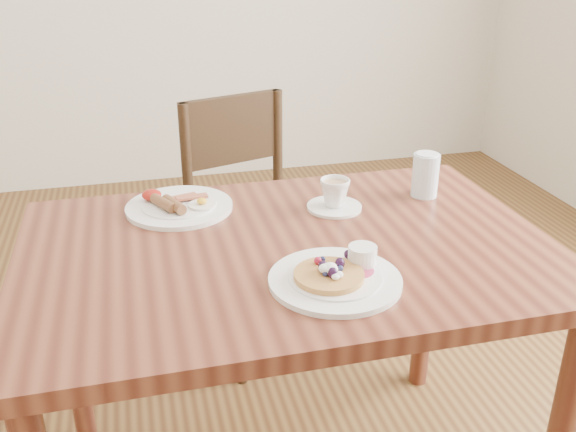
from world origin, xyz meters
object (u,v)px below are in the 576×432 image
Objects in this scene: dining_table at (288,282)px; breakfast_plate at (178,205)px; pancake_plate at (337,276)px; chair_far at (252,213)px; water_glass at (425,175)px; teacup_saucer at (335,196)px.

breakfast_plate reaches higher than dining_table.
dining_table is 0.23m from pancake_plate.
chair_far reaches higher than water_glass.
teacup_saucer is at bearing -174.60° from water_glass.
teacup_saucer is (0.39, -0.09, 0.02)m from breakfast_plate.
breakfast_plate is (-0.28, 0.45, -0.00)m from pancake_plate.
pancake_plate is at bearing -73.91° from dining_table.
breakfast_plate is 2.34× the size of water_glass.
dining_table is 0.27m from teacup_saucer.
pancake_plate is 2.34× the size of water_glass.
pancake_plate is (-0.01, -0.95, 0.27)m from chair_far.
teacup_saucer is 0.26m from water_glass.
pancake_plate is at bearing 72.13° from chair_far.
chair_far reaches higher than breakfast_plate.
pancake_plate is 1.00× the size of breakfast_plate.
chair_far is at bearing 122.49° from water_glass.
water_glass reaches higher than dining_table.
dining_table is 4.44× the size of pancake_plate.
breakfast_plate is 0.65m from water_glass.
dining_table is 0.36m from breakfast_plate.
pancake_plate is at bearing -134.09° from water_glass.
water_glass is at bearing 24.48° from dining_table.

